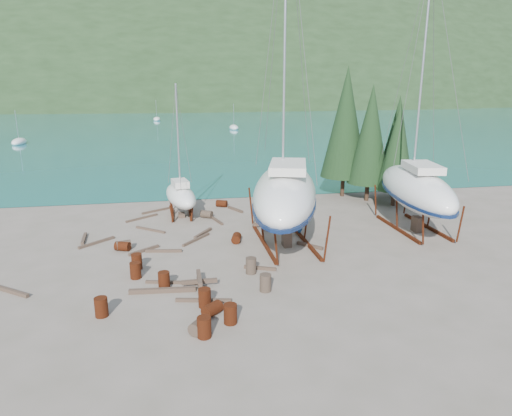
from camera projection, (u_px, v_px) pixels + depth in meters
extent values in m
plane|color=#675F52|center=(250.00, 259.00, 26.73)|extent=(600.00, 600.00, 0.00)
plane|color=#1B6D88|center=(175.00, 99.00, 325.68)|extent=(700.00, 700.00, 0.00)
ellipsoid|color=black|center=(175.00, 99.00, 330.42)|extent=(800.00, 360.00, 110.00)
cube|color=beige|center=(38.00, 104.00, 195.98)|extent=(6.00, 5.00, 4.00)
cube|color=#A54C2D|center=(37.00, 97.00, 195.24)|extent=(6.60, 5.60, 1.60)
cube|color=beige|center=(134.00, 103.00, 203.01)|extent=(6.00, 5.00, 4.00)
cube|color=#A54C2D|center=(133.00, 97.00, 202.28)|extent=(6.60, 5.60, 1.60)
cube|color=beige|center=(244.00, 102.00, 211.80)|extent=(6.00, 5.00, 4.00)
cube|color=#A54C2D|center=(244.00, 96.00, 211.07)|extent=(6.60, 5.60, 1.60)
cylinder|color=black|center=(367.00, 192.00, 40.11)|extent=(0.36, 0.36, 1.60)
cone|color=black|center=(371.00, 135.00, 38.80)|extent=(3.60, 3.60, 8.40)
cylinder|color=black|center=(393.00, 198.00, 38.51)|extent=(0.36, 0.36, 1.36)
cone|color=black|center=(397.00, 147.00, 37.40)|extent=(3.06, 3.06, 7.14)
cylinder|color=black|center=(343.00, 186.00, 41.71)|extent=(0.36, 0.36, 1.84)
cone|color=black|center=(346.00, 123.00, 40.21)|extent=(4.14, 4.14, 9.66)
cylinder|color=black|center=(393.00, 189.00, 41.61)|extent=(0.36, 0.36, 1.44)
cone|color=black|center=(397.00, 139.00, 40.43)|extent=(3.24, 3.24, 7.56)
ellipsoid|color=white|center=(19.00, 142.00, 78.30)|extent=(2.00, 5.00, 1.40)
cylinder|color=silver|center=(17.00, 125.00, 77.55)|extent=(0.08, 0.08, 5.00)
ellipsoid|color=white|center=(234.00, 128.00, 104.31)|extent=(2.00, 5.00, 1.40)
cylinder|color=silver|center=(234.00, 115.00, 103.57)|extent=(0.08, 0.08, 5.00)
ellipsoid|color=white|center=(157.00, 119.00, 129.62)|extent=(2.00, 5.00, 1.40)
cylinder|color=silver|center=(156.00, 109.00, 128.88)|extent=(0.08, 0.08, 5.00)
ellipsoid|color=white|center=(285.00, 193.00, 28.69)|extent=(7.35, 13.78, 3.09)
cube|color=#0C1B40|center=(287.00, 213.00, 28.35)|extent=(0.90, 2.36, 1.00)
cube|color=silver|center=(288.00, 167.00, 27.59)|extent=(3.13, 4.40, 0.50)
cylinder|color=silver|center=(285.00, 32.00, 26.81)|extent=(0.14, 0.14, 15.88)
cube|color=#571E0E|center=(264.00, 242.00, 29.29)|extent=(0.18, 7.28, 0.20)
cube|color=#571E0E|center=(304.00, 240.00, 29.77)|extent=(0.18, 7.28, 0.20)
cube|color=brown|center=(287.00, 237.00, 28.76)|extent=(0.50, 0.80, 1.26)
ellipsoid|color=white|center=(416.00, 189.00, 31.57)|extent=(5.27, 11.91, 2.72)
cube|color=#0C1B40|center=(419.00, 204.00, 31.26)|extent=(0.60, 2.08, 1.00)
cube|color=silver|center=(423.00, 167.00, 30.60)|extent=(2.41, 3.72, 0.50)
cylinder|color=silver|center=(423.00, 63.00, 29.93)|extent=(0.14, 0.14, 13.81)
cube|color=#571E0E|center=(397.00, 229.00, 32.10)|extent=(0.18, 6.33, 0.20)
cube|color=#571E0E|center=(427.00, 227.00, 32.52)|extent=(0.18, 6.33, 0.20)
cube|color=brown|center=(417.00, 224.00, 31.65)|extent=(0.50, 0.80, 1.07)
ellipsoid|color=white|center=(181.00, 196.00, 35.20)|extent=(3.01, 6.49, 1.61)
cube|color=#0C1B40|center=(181.00, 201.00, 35.00)|extent=(0.44, 1.15, 1.00)
cube|color=silver|center=(180.00, 183.00, 34.63)|extent=(1.39, 2.03, 0.50)
cylinder|color=silver|center=(178.00, 135.00, 34.28)|extent=(0.14, 0.14, 7.49)
cube|color=#571E0E|center=(173.00, 215.00, 35.47)|extent=(0.18, 3.43, 0.20)
cube|color=#571E0E|center=(190.00, 214.00, 35.71)|extent=(0.18, 3.43, 0.20)
cube|color=brown|center=(182.00, 215.00, 35.28)|extent=(0.50, 0.80, 0.30)
imported|color=navy|center=(301.00, 224.00, 30.72)|extent=(0.62, 0.70, 1.60)
cylinder|color=#571E0E|center=(101.00, 307.00, 20.06)|extent=(0.58, 0.58, 0.88)
cylinder|color=#2D2823|center=(199.00, 326.00, 18.77)|extent=(0.99, 1.05, 0.58)
cylinder|color=#571E0E|center=(123.00, 246.00, 28.05)|extent=(1.03, 0.87, 0.58)
cylinder|color=#571E0E|center=(204.00, 327.00, 18.39)|extent=(0.58, 0.58, 0.88)
cylinder|color=#571E0E|center=(222.00, 204.00, 38.13)|extent=(1.04, 0.90, 0.58)
cylinder|color=#2D2823|center=(265.00, 283.00, 22.52)|extent=(0.58, 0.58, 0.88)
cylinder|color=#571E0E|center=(236.00, 238.00, 29.54)|extent=(0.78, 1.00, 0.58)
cylinder|color=#571E0E|center=(230.00, 314.00, 19.46)|extent=(0.58, 0.58, 0.88)
cylinder|color=#571E0E|center=(137.00, 261.00, 25.23)|extent=(0.58, 0.58, 0.88)
cylinder|color=#2D2823|center=(207.00, 214.00, 34.99)|extent=(1.05, 0.94, 0.58)
cylinder|color=#571E0E|center=(136.00, 270.00, 24.02)|extent=(0.58, 0.58, 0.88)
cylinder|color=#571E0E|center=(212.00, 309.00, 20.18)|extent=(1.04, 1.02, 0.58)
cylinder|color=#571E0E|center=(205.00, 298.00, 20.93)|extent=(0.58, 0.58, 0.88)
cylinder|color=#571E0E|center=(164.00, 280.00, 22.80)|extent=(0.58, 0.58, 0.88)
cylinder|color=#2D2823|center=(124.00, 245.00, 28.25)|extent=(1.01, 0.81, 0.58)
cylinder|color=#2D2823|center=(251.00, 266.00, 24.65)|extent=(0.58, 0.58, 0.88)
cube|color=brown|center=(142.00, 218.00, 34.76)|extent=(2.31, 1.79, 0.14)
cube|color=brown|center=(310.00, 246.00, 28.73)|extent=(1.38, 1.51, 0.19)
cube|color=brown|center=(84.00, 239.00, 30.06)|extent=(0.33, 2.12, 0.19)
cube|color=brown|center=(172.00, 282.00, 23.45)|extent=(2.73, 0.77, 0.15)
cube|color=brown|center=(144.00, 250.00, 27.94)|extent=(1.80, 1.45, 0.17)
cube|color=brown|center=(203.00, 300.00, 21.48)|extent=(2.62, 0.70, 0.16)
cube|color=brown|center=(235.00, 209.00, 37.08)|extent=(1.06, 1.81, 0.19)
cube|color=brown|center=(260.00, 268.00, 25.23)|extent=(1.74, 0.87, 0.17)
cube|color=brown|center=(203.00, 233.00, 31.11)|extent=(1.36, 1.97, 0.19)
cube|color=brown|center=(157.00, 211.00, 36.81)|extent=(2.32, 1.56, 0.15)
cube|color=brown|center=(215.00, 220.00, 34.34)|extent=(0.94, 2.62, 0.16)
cube|color=brown|center=(196.00, 240.00, 29.92)|extent=(1.91, 2.21, 0.15)
cube|color=brown|center=(164.00, 251.00, 27.85)|extent=(2.22, 0.53, 0.17)
cube|color=brown|center=(9.00, 291.00, 22.45)|extent=(2.23, 1.76, 0.18)
cube|color=brown|center=(151.00, 230.00, 31.95)|extent=(2.10, 1.76, 0.15)
cube|color=brown|center=(162.00, 290.00, 22.43)|extent=(3.26, 0.50, 0.23)
cube|color=brown|center=(97.00, 242.00, 29.35)|extent=(2.05, 1.91, 0.16)
cube|color=brown|center=(200.00, 285.00, 23.06)|extent=(0.20, 1.80, 0.20)
cube|color=brown|center=(199.00, 281.00, 23.01)|extent=(1.80, 0.20, 0.20)
cube|color=brown|center=(199.00, 278.00, 22.95)|extent=(0.20, 1.80, 0.20)
cube|color=brown|center=(265.00, 227.00, 32.55)|extent=(0.20, 1.80, 0.20)
cube|color=brown|center=(266.00, 224.00, 32.50)|extent=(1.80, 0.20, 0.20)
cube|color=brown|center=(266.00, 221.00, 32.45)|extent=(0.20, 1.80, 0.20)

